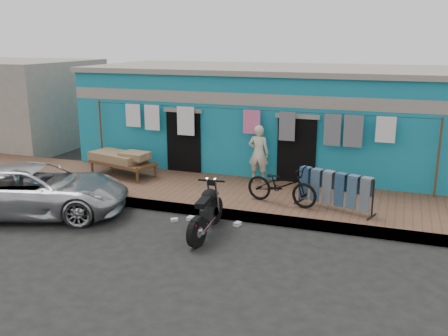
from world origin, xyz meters
TOP-DOWN VIEW (x-y plane):
  - ground at (0.00, 0.00)m, footprint 80.00×80.00m
  - sidewalk at (0.00, 3.00)m, footprint 28.00×3.00m
  - curb at (0.00, 1.55)m, footprint 28.00×0.10m
  - building at (-0.00, 6.99)m, footprint 12.20×5.20m
  - neighbor_left at (-11.00, 7.00)m, footprint 6.00×5.00m
  - clothesline at (0.07, 4.25)m, footprint 10.06×0.06m
  - car at (-4.33, 0.29)m, footprint 5.02×3.51m
  - seated_person at (0.26, 4.20)m, footprint 0.60×0.40m
  - bicycle at (1.37, 2.41)m, footprint 1.95×1.02m
  - motorcycle at (0.12, 0.46)m, footprint 0.99×1.89m
  - charpoy at (-3.74, 3.41)m, footprint 2.63×2.05m
  - jeans_rack at (2.67, 2.43)m, footprint 2.24×1.58m
  - litter_a at (-0.90, 0.97)m, footprint 0.20×0.20m
  - litter_b at (0.62, 1.20)m, footprint 0.17×0.21m
  - litter_c at (-0.57, 1.20)m, footprint 0.16×0.20m

SIDE VIEW (x-z plane):
  - ground at x=0.00m, z-range 0.00..0.00m
  - litter_a at x=-0.90m, z-range 0.00..0.07m
  - litter_c at x=-0.57m, z-range 0.00..0.08m
  - litter_b at x=0.62m, z-range 0.00..0.09m
  - sidewalk at x=0.00m, z-range 0.00..0.25m
  - curb at x=0.00m, z-range 0.00..0.25m
  - motorcycle at x=0.12m, z-range 0.00..1.14m
  - charpoy at x=-3.74m, z-range 0.25..0.97m
  - car at x=-4.33m, z-range 0.00..1.29m
  - jeans_rack at x=2.67m, z-range 0.25..1.21m
  - bicycle at x=1.37m, z-range 0.25..1.45m
  - seated_person at x=0.26m, z-range 0.25..1.89m
  - building at x=0.00m, z-range 0.01..3.37m
  - neighbor_left at x=-11.00m, z-range 0.00..3.40m
  - clothesline at x=0.07m, z-range 0.74..2.84m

